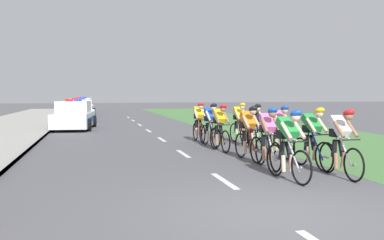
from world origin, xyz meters
name	(u,v)px	position (x,y,z in m)	size (l,w,h in m)	color
ground_plane	(273,213)	(0.00, 0.00, 0.00)	(160.00, 160.00, 0.00)	#56565B
kerb_edge	(47,132)	(-4.81, 14.00, 0.07)	(0.16, 60.00, 0.13)	#9E9E99
grass_verge	(271,129)	(6.53, 14.00, 0.00)	(7.00, 60.00, 0.01)	#4C7F42
lane_markings_centre	(154,135)	(0.00, 12.37, 0.00)	(0.14, 29.60, 0.01)	white
cyclist_lead	(288,144)	(1.33, 2.06, 0.79)	(0.45, 1.72, 1.56)	black
cyclist_second	(341,142)	(2.62, 2.09, 0.79)	(0.42, 1.72, 1.56)	black
cyclist_third	(268,137)	(1.51, 3.46, 0.79)	(0.43, 1.72, 1.56)	black
cyclist_fourth	(313,137)	(2.57, 3.19, 0.79)	(0.43, 1.72, 1.56)	black
cyclist_fifth	(249,132)	(1.48, 4.67, 0.79)	(0.44, 1.72, 1.56)	black
cyclist_sixth	(280,131)	(2.58, 4.99, 0.79)	(0.42, 1.72, 1.56)	black
cyclist_seventh	(220,127)	(1.27, 6.62, 0.79)	(0.44, 1.72, 1.56)	black
cyclist_eighth	(255,126)	(2.56, 6.81, 0.79)	(0.44, 1.72, 1.56)	black
cyclist_ninth	(211,124)	(1.31, 7.81, 0.79)	(0.45, 1.72, 1.56)	black
cyclist_tenth	(239,122)	(2.61, 8.40, 0.79)	(0.43, 1.72, 1.56)	black
cyclist_eleventh	(199,122)	(1.26, 9.19, 0.79)	(0.42, 1.72, 1.56)	black
police_car_nearest	(74,116)	(-3.68, 16.20, 0.68)	(2.32, 4.55, 1.59)	silver
police_car_second	(78,111)	(-3.67, 22.35, 0.68)	(2.28, 4.53, 1.59)	white
police_car_third	(81,108)	(-3.68, 28.68, 0.68)	(2.32, 4.55, 1.59)	white
police_car_furthest	(83,106)	(-3.67, 34.30, 0.68)	(2.16, 4.48, 1.59)	silver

